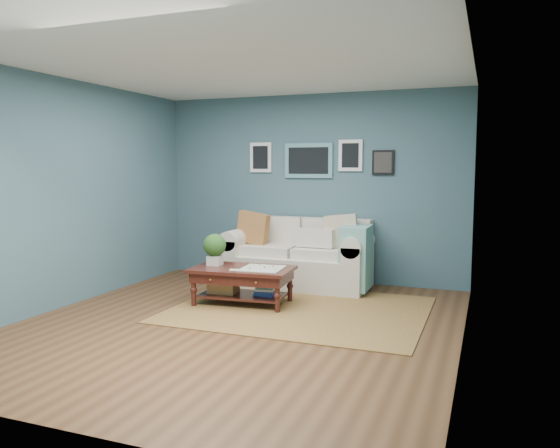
% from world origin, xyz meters
% --- Properties ---
extents(room_shell, '(5.00, 5.02, 2.70)m').
position_xyz_m(room_shell, '(0.00, 0.06, 1.36)').
color(room_shell, brown).
rests_on(room_shell, ground).
extents(area_rug, '(2.86, 2.29, 0.01)m').
position_xyz_m(area_rug, '(0.42, 0.80, 0.01)').
color(area_rug, brown).
rests_on(area_rug, ground).
extents(loveseat, '(2.03, 0.92, 1.04)m').
position_xyz_m(loveseat, '(0.06, 2.03, 0.43)').
color(loveseat, silver).
rests_on(loveseat, ground).
extents(coffee_table, '(1.26, 0.80, 0.84)m').
position_xyz_m(coffee_table, '(-0.38, 0.81, 0.37)').
color(coffee_table, black).
rests_on(coffee_table, ground).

